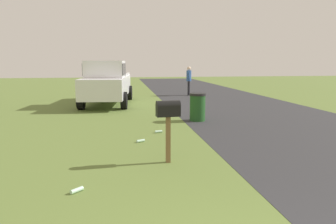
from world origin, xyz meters
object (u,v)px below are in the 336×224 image
at_px(mailbox, 168,113).
at_px(trash_bin, 198,107).
at_px(pickup_truck, 107,82).
at_px(pedestrian, 189,79).

distance_m(mailbox, trash_bin, 4.68).
distance_m(mailbox, pickup_truck, 9.20).
bearing_deg(trash_bin, mailbox, 158.66).
distance_m(pickup_truck, pedestrian, 5.88).
relative_size(mailbox, pickup_truck, 0.24).
bearing_deg(trash_bin, pickup_truck, 34.79).
bearing_deg(mailbox, trash_bin, -26.53).
height_order(mailbox, pedestrian, pedestrian).
bearing_deg(pickup_truck, pedestrian, 131.37).
xyz_separation_m(trash_bin, pedestrian, (8.18, -1.48, 0.54)).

